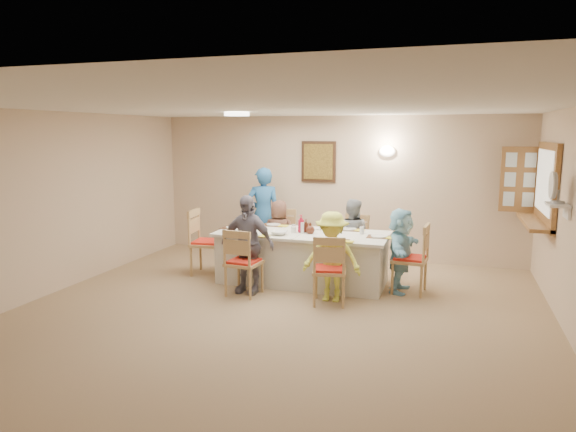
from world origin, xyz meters
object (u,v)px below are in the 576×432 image
(chair_front_right, at_px, (330,269))
(caregiver, at_px, (263,214))
(chair_right_end, at_px, (410,258))
(condiment_ketchup, at_px, (301,224))
(desk_fan, at_px, (556,192))
(diner_back_right, at_px, (352,237))
(dining_table, at_px, (302,258))
(chair_back_left, at_px, (281,238))
(diner_back_left, at_px, (279,234))
(chair_left_end, at_px, (208,242))
(diner_front_left, at_px, (247,244))
(chair_back_right, at_px, (353,244))
(serving_hatch, at_px, (546,185))
(diner_front_right, at_px, (332,257))
(diner_right_end, at_px, (400,250))
(chair_front_left, at_px, (244,261))

(chair_front_right, relative_size, caregiver, 0.57)
(chair_right_end, relative_size, condiment_ketchup, 3.74)
(desk_fan, xyz_separation_m, diner_back_right, (-2.58, 1.36, -0.95))
(dining_table, height_order, chair_right_end, chair_right_end)
(chair_back_left, distance_m, caregiver, 0.66)
(chair_back_left, distance_m, chair_right_end, 2.29)
(chair_back_left, bearing_deg, diner_back_left, -95.09)
(chair_back_left, height_order, chair_left_end, chair_left_end)
(chair_front_right, xyz_separation_m, diner_back_right, (0.00, 1.48, 0.13))
(chair_left_end, xyz_separation_m, chair_right_end, (3.10, 0.00, -0.02))
(diner_back_left, distance_m, diner_back_right, 1.20)
(diner_front_left, bearing_deg, chair_back_left, 95.80)
(dining_table, bearing_deg, desk_fan, -12.11)
(chair_right_end, bearing_deg, condiment_ketchup, -84.95)
(chair_left_end, height_order, diner_front_left, diner_front_left)
(desk_fan, xyz_separation_m, chair_back_right, (-2.58, 1.48, -1.09))
(serving_hatch, relative_size, diner_front_left, 1.10)
(condiment_ketchup, bearing_deg, caregiver, 131.69)
(chair_right_end, xyz_separation_m, diner_back_right, (-0.95, 0.68, 0.11))
(chair_back_left, bearing_deg, chair_left_end, -144.99)
(chair_front_right, height_order, chair_left_end, chair_left_end)
(diner_back_left, bearing_deg, diner_back_right, 174.75)
(diner_back_right, height_order, diner_front_right, diner_back_right)
(serving_hatch, xyz_separation_m, diner_right_end, (-1.87, -0.67, -0.91))
(desk_fan, bearing_deg, diner_back_left, 160.19)
(desk_fan, height_order, diner_back_left, desk_fan)
(diner_right_end, bearing_deg, diner_back_left, 76.26)
(desk_fan, height_order, caregiver, desk_fan)
(desk_fan, relative_size, dining_table, 0.12)
(serving_hatch, distance_m, chair_front_right, 3.24)
(chair_back_right, xyz_separation_m, diner_right_end, (0.82, -0.80, 0.13))
(chair_back_left, distance_m, diner_right_end, 2.18)
(chair_left_end, bearing_deg, chair_front_left, -136.77)
(serving_hatch, relative_size, condiment_ketchup, 5.70)
(dining_table, xyz_separation_m, condiment_ketchup, (-0.02, -0.01, 0.51))
(serving_hatch, xyz_separation_m, chair_front_right, (-2.69, -1.47, -1.04))
(chair_left_end, bearing_deg, diner_front_left, -132.26)
(chair_front_left, distance_m, caregiver, 2.03)
(chair_front_left, height_order, chair_front_right, chair_front_left)
(chair_back_left, relative_size, condiment_ketchup, 3.61)
(chair_front_left, distance_m, diner_front_left, 0.25)
(chair_back_left, bearing_deg, diner_front_right, -56.06)
(chair_right_end, xyz_separation_m, caregiver, (-2.60, 1.15, 0.32))
(chair_back_left, xyz_separation_m, diner_back_right, (1.20, -0.12, 0.12))
(chair_front_left, xyz_separation_m, diner_front_right, (1.20, 0.12, 0.13))
(serving_hatch, height_order, diner_back_left, serving_hatch)
(diner_back_left, relative_size, diner_right_end, 0.95)
(serving_hatch, distance_m, chair_left_end, 4.99)
(desk_fan, distance_m, condiment_ketchup, 3.34)
(diner_back_left, distance_m, condiment_ketchup, 0.96)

